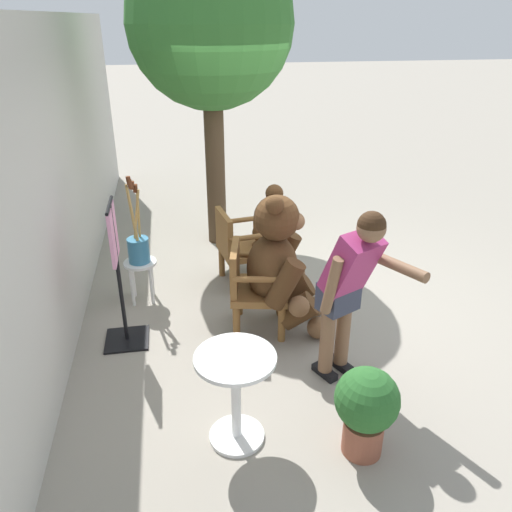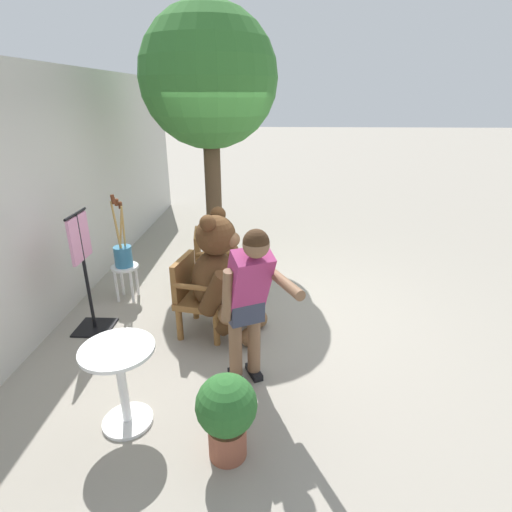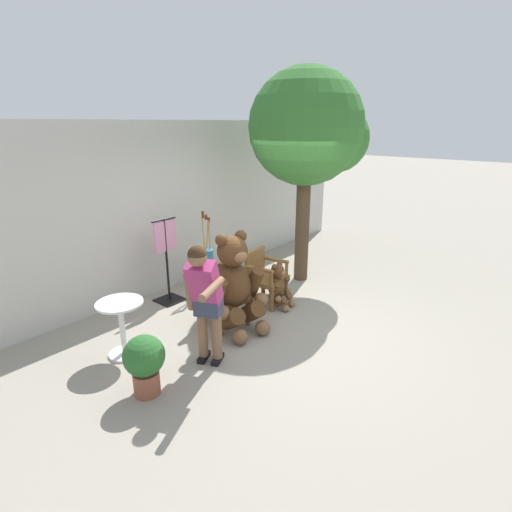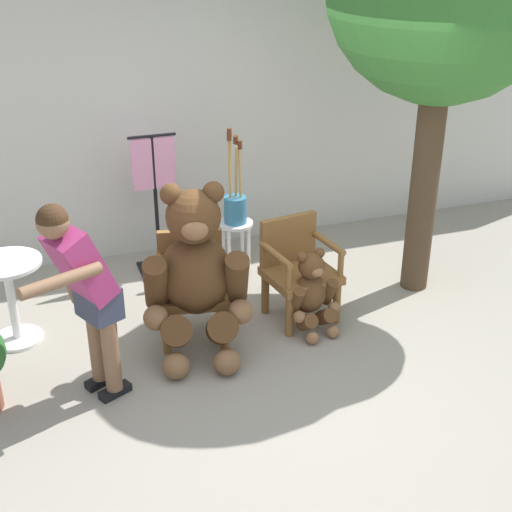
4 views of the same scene
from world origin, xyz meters
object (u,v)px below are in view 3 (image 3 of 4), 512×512
object	(u,v)px
brush_bucket	(207,253)
clothing_display_stand	(167,259)
teddy_bear_large	(235,284)
teddy_bear_small	(279,286)
potted_plant	(145,361)
wooden_chair_right	(264,275)
patio_tree	(311,131)
person_visitor	(205,295)
round_side_table	(122,322)
white_stool	(208,270)
wooden_chair_left	(223,293)

from	to	relation	value
brush_bucket	clothing_display_stand	distance (m)	0.75
teddy_bear_large	clothing_display_stand	distance (m)	1.47
teddy_bear_small	potted_plant	bearing A→B (deg)	-175.40
wooden_chair_right	teddy_bear_large	bearing A→B (deg)	-164.93
patio_tree	clothing_display_stand	xyz separation A→B (m)	(-2.27, 1.14, -1.91)
wooden_chair_right	person_visitor	bearing A→B (deg)	-161.60
person_visitor	round_side_table	distance (m)	1.18
brush_bucket	patio_tree	bearing A→B (deg)	-33.16
teddy_bear_small	brush_bucket	bearing A→B (deg)	99.65
teddy_bear_large	white_stool	size ratio (longest dim) A/B	3.04
teddy_bear_small	white_stool	bearing A→B (deg)	99.59
clothing_display_stand	potted_plant	bearing A→B (deg)	-133.96
clothing_display_stand	white_stool	bearing A→B (deg)	-10.51
teddy_bear_large	patio_tree	world-z (taller)	patio_tree
brush_bucket	teddy_bear_large	bearing A→B (deg)	-118.82
teddy_bear_small	patio_tree	bearing A→B (deg)	15.16
patio_tree	clothing_display_stand	distance (m)	3.17
person_visitor	patio_tree	xyz separation A→B (m)	(3.12, 0.67, 1.71)
person_visitor	clothing_display_stand	world-z (taller)	person_visitor
wooden_chair_right	white_stool	bearing A→B (deg)	101.24
wooden_chair_right	teddy_bear_large	world-z (taller)	teddy_bear_large
wooden_chair_left	person_visitor	world-z (taller)	person_visitor
brush_bucket	patio_tree	world-z (taller)	patio_tree
wooden_chair_right	potted_plant	size ratio (longest dim) A/B	1.26
person_visitor	white_stool	distance (m)	2.38
teddy_bear_large	person_visitor	xyz separation A→B (m)	(-0.86, -0.35, 0.23)
person_visitor	wooden_chair_right	bearing A→B (deg)	18.40
teddy_bear_small	patio_tree	xyz separation A→B (m)	(1.30, 0.35, 2.27)
teddy_bear_large	brush_bucket	world-z (taller)	teddy_bear_large
teddy_bear_large	potted_plant	bearing A→B (deg)	-171.86
round_side_table	patio_tree	world-z (taller)	patio_tree
person_visitor	patio_tree	distance (m)	3.63
teddy_bear_small	wooden_chair_left	bearing A→B (deg)	163.36
teddy_bear_small	person_visitor	distance (m)	1.93
white_stool	clothing_display_stand	world-z (taller)	clothing_display_stand
white_stool	wooden_chair_right	bearing A→B (deg)	-78.76
potted_plant	brush_bucket	bearing A→B (deg)	33.39
wooden_chair_left	potted_plant	bearing A→B (deg)	-163.66
potted_plant	clothing_display_stand	world-z (taller)	clothing_display_stand
potted_plant	clothing_display_stand	bearing A→B (deg)	46.04
person_visitor	round_side_table	size ratio (longest dim) A/B	2.15
round_side_table	wooden_chair_right	bearing A→B (deg)	-8.74
teddy_bear_small	brush_bucket	xyz separation A→B (m)	(-0.23, 1.35, 0.30)
teddy_bear_large	person_visitor	distance (m)	0.96
teddy_bear_small	patio_tree	size ratio (longest dim) A/B	0.20
potted_plant	wooden_chair_right	bearing A→B (deg)	10.71
wooden_chair_left	brush_bucket	size ratio (longest dim) A/B	0.93
wooden_chair_left	teddy_bear_small	bearing A→B (deg)	-16.64
wooden_chair_right	clothing_display_stand	bearing A→B (deg)	128.07
patio_tree	clothing_display_stand	world-z (taller)	patio_tree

